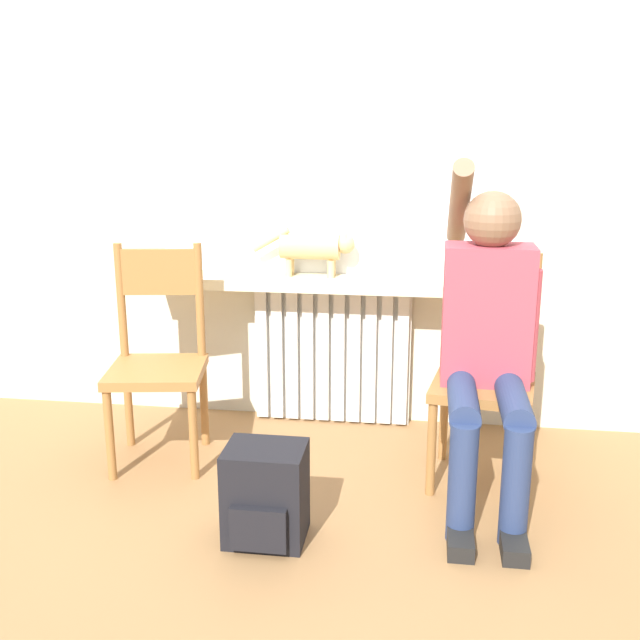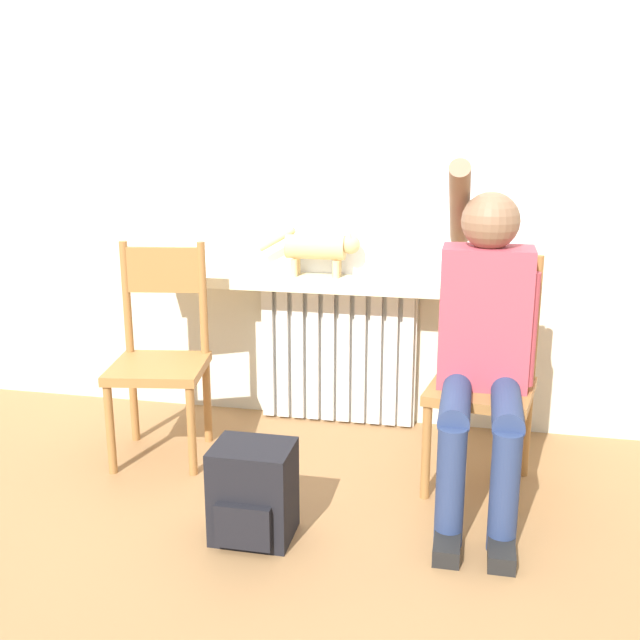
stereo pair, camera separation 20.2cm
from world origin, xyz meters
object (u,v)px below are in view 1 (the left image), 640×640
(chair_right, at_px, (485,371))
(backpack, at_px, (266,495))
(chair_left, at_px, (158,356))
(cat, at_px, (314,248))
(person, at_px, (488,333))

(chair_right, distance_m, backpack, 1.02)
(chair_left, distance_m, backpack, 0.89)
(chair_right, xyz_separation_m, backpack, (-0.77, -0.59, -0.29))
(backpack, bearing_deg, chair_left, 134.84)
(backpack, bearing_deg, cat, 89.48)
(chair_right, distance_m, cat, 0.99)
(chair_right, height_order, backpack, chair_right)
(chair_right, height_order, person, person)
(backpack, bearing_deg, chair_right, 37.55)
(chair_left, bearing_deg, person, -14.76)
(chair_right, bearing_deg, backpack, -133.37)
(person, bearing_deg, backpack, -148.56)
(cat, distance_m, backpack, 1.28)
(person, bearing_deg, cat, 141.13)
(chair_left, relative_size, person, 0.71)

